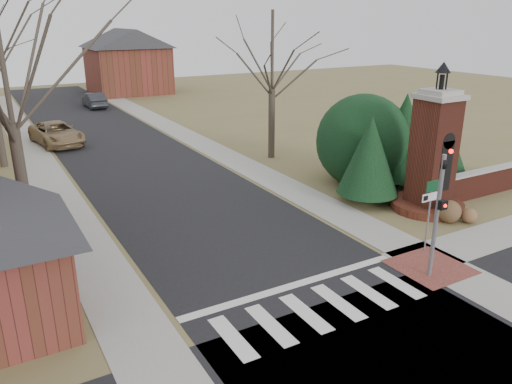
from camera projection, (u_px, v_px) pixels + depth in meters
ground at (339, 321)px, 14.21m from camera, size 120.00×120.00×0.00m
main_street at (124, 151)px, 32.23m from camera, size 8.00×70.00×0.01m
crosswalk_zone at (322, 307)px, 14.87m from camera, size 8.00×2.20×0.02m
stop_bar at (294, 285)px, 16.09m from camera, size 8.00×0.35×0.02m
sidewalk_right_main at (198, 142)px, 34.66m from camera, size 2.00×60.00×0.02m
sidewalk_left at (38, 162)px, 29.80m from camera, size 2.00×60.00×0.02m
curb_apron at (430, 267)px, 17.28m from camera, size 2.40×2.40×0.02m
traffic_signal_pole at (439, 204)px, 15.84m from camera, size 0.28×0.41×4.50m
sign_post at (430, 202)px, 17.81m from camera, size 0.90×0.07×2.75m
brick_gate_monument at (432, 163)px, 21.80m from camera, size 3.20×3.20×6.47m
brick_garden_wall at (493, 180)px, 24.41m from camera, size 7.50×0.50×1.30m
house_distant_right at (127, 60)px, 56.06m from camera, size 8.80×8.80×7.30m
evergreen_near at (370, 155)px, 22.56m from camera, size 2.80×2.80×4.10m
evergreen_mid at (404, 135)px, 24.98m from camera, size 3.40×3.40×4.70m
evergreen_far at (446, 148)px, 25.33m from camera, size 2.40×2.40×3.30m
evergreen_mass at (363, 137)px, 25.41m from camera, size 4.80×4.80×4.80m
bare_tree_3 at (272, 45)px, 28.61m from camera, size 7.00×7.00×9.70m
pickup_truck at (57, 133)px, 33.72m from camera, size 3.29×5.72×1.50m
distant_car at (94, 100)px, 47.52m from camera, size 1.58×4.39×1.44m
dry_shrub_left at (449, 212)px, 20.91m from camera, size 0.97×0.97×0.97m
dry_shrub_right at (469, 215)px, 20.91m from camera, size 0.66×0.66×0.66m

